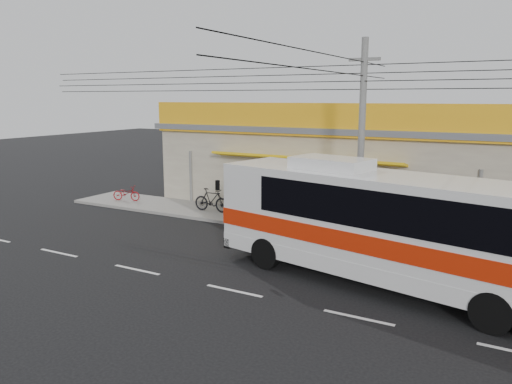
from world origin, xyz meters
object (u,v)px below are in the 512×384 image
motorbike_dark (212,200)px  coach_bus (411,226)px  utility_pole (364,76)px  motorbike_red (126,193)px

motorbike_dark → coach_bus: bearing=-119.8°
utility_pole → coach_bus: bearing=-54.9°
coach_bus → motorbike_red: bearing=173.3°
motorbike_red → coach_bus: bearing=-125.1°
motorbike_dark → utility_pole: 10.36m
utility_pole → motorbike_red: bearing=173.6°
motorbike_red → motorbike_dark: bearing=-106.1°
utility_pole → motorbike_dark: bearing=168.9°
coach_bus → motorbike_red: (-17.03, 5.74, -1.55)m
coach_bus → motorbike_dark: 12.67m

